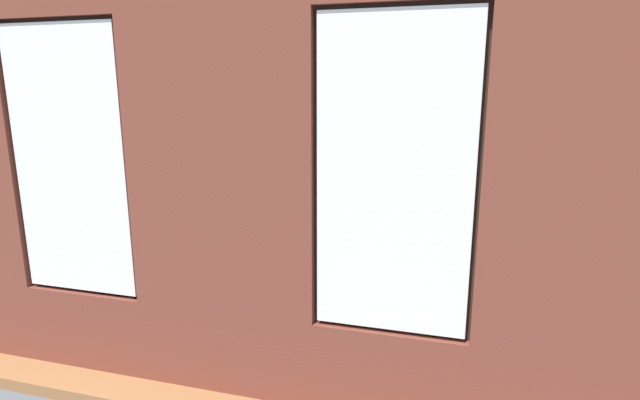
{
  "coord_description": "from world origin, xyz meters",
  "views": [
    {
      "loc": [
        -1.6,
        5.95,
        2.25
      ],
      "look_at": [
        -0.04,
        0.4,
        0.94
      ],
      "focal_mm": 28.0,
      "sensor_mm": 36.0,
      "label": 1
    }
  ],
  "objects_px": {
    "remote_silver": "(305,228)",
    "potted_plant_beside_window_right": "(36,268)",
    "papasan_chair": "(331,199)",
    "potted_plant_corner_far_left": "(587,328)",
    "couch_left": "(524,257)",
    "coffee_table": "(337,232)",
    "couch_by_window": "(241,309)",
    "potted_plant_between_couches": "(391,281)",
    "table_plant_small": "(367,218)",
    "potted_plant_mid_room_small": "(389,228)",
    "potted_plant_by_left_couch": "(483,223)",
    "potted_plant_corner_near_left": "(520,190)",
    "tv_flatscreen": "(137,186)",
    "media_console": "(140,227)",
    "candle_jar": "(327,220)",
    "remote_black": "(342,231)",
    "cup_ceramic": "(337,224)"
  },
  "relations": [
    {
      "from": "remote_silver",
      "to": "potted_plant_beside_window_right",
      "type": "height_order",
      "value": "potted_plant_beside_window_right"
    },
    {
      "from": "papasan_chair",
      "to": "potted_plant_corner_far_left",
      "type": "xyz_separation_m",
      "value": [
        -2.95,
        4.16,
        0.14
      ]
    },
    {
      "from": "couch_left",
      "to": "potted_plant_corner_far_left",
      "type": "relative_size",
      "value": 1.54
    },
    {
      "from": "papasan_chair",
      "to": "remote_silver",
      "type": "bearing_deg",
      "value": 94.1
    },
    {
      "from": "papasan_chair",
      "to": "potted_plant_beside_window_right",
      "type": "xyz_separation_m",
      "value": [
        1.88,
        4.16,
        0.09
      ]
    },
    {
      "from": "couch_left",
      "to": "coffee_table",
      "type": "bearing_deg",
      "value": -95.33
    },
    {
      "from": "couch_by_window",
      "to": "potted_plant_between_couches",
      "type": "xyz_separation_m",
      "value": [
        -1.31,
        -0.05,
        0.39
      ]
    },
    {
      "from": "potted_plant_between_couches",
      "to": "potted_plant_beside_window_right",
      "type": "xyz_separation_m",
      "value": [
        3.42,
        0.15,
        -0.19
      ]
    },
    {
      "from": "table_plant_small",
      "to": "potted_plant_mid_room_small",
      "type": "height_order",
      "value": "table_plant_small"
    },
    {
      "from": "coffee_table",
      "to": "potted_plant_by_left_couch",
      "type": "bearing_deg",
      "value": -146.33
    },
    {
      "from": "table_plant_small",
      "to": "potted_plant_corner_near_left",
      "type": "relative_size",
      "value": 0.22
    },
    {
      "from": "tv_flatscreen",
      "to": "couch_by_window",
      "type": "bearing_deg",
      "value": 139.75
    },
    {
      "from": "couch_by_window",
      "to": "potted_plant_beside_window_right",
      "type": "bearing_deg",
      "value": 2.79
    },
    {
      "from": "coffee_table",
      "to": "media_console",
      "type": "xyz_separation_m",
      "value": [
        2.86,
        0.19,
        -0.11
      ]
    },
    {
      "from": "candle_jar",
      "to": "papasan_chair",
      "type": "relative_size",
      "value": 0.12
    },
    {
      "from": "coffee_table",
      "to": "table_plant_small",
      "type": "height_order",
      "value": "table_plant_small"
    },
    {
      "from": "remote_silver",
      "to": "potted_plant_corner_far_left",
      "type": "xyz_separation_m",
      "value": [
        -2.82,
        2.32,
        0.12
      ]
    },
    {
      "from": "candle_jar",
      "to": "media_console",
      "type": "relative_size",
      "value": 0.13
    },
    {
      "from": "remote_black",
      "to": "potted_plant_corner_far_left",
      "type": "xyz_separation_m",
      "value": [
        -2.33,
        2.32,
        0.12
      ]
    },
    {
      "from": "media_console",
      "to": "potted_plant_mid_room_small",
      "type": "relative_size",
      "value": 2.03
    },
    {
      "from": "media_console",
      "to": "potted_plant_mid_room_small",
      "type": "xyz_separation_m",
      "value": [
        -3.44,
        -0.89,
        0.02
      ]
    },
    {
      "from": "couch_by_window",
      "to": "couch_left",
      "type": "height_order",
      "value": "same"
    },
    {
      "from": "table_plant_small",
      "to": "potted_plant_mid_room_small",
      "type": "distance_m",
      "value": 0.65
    },
    {
      "from": "cup_ceramic",
      "to": "potted_plant_beside_window_right",
      "type": "distance_m",
      "value": 3.44
    },
    {
      "from": "tv_flatscreen",
      "to": "coffee_table",
      "type": "bearing_deg",
      "value": -176.35
    },
    {
      "from": "coffee_table",
      "to": "remote_black",
      "type": "bearing_deg",
      "value": 127.01
    },
    {
      "from": "couch_left",
      "to": "potted_plant_beside_window_right",
      "type": "height_order",
      "value": "potted_plant_beside_window_right"
    },
    {
      "from": "coffee_table",
      "to": "potted_plant_by_left_couch",
      "type": "height_order",
      "value": "potted_plant_by_left_couch"
    },
    {
      "from": "couch_by_window",
      "to": "media_console",
      "type": "height_order",
      "value": "couch_by_window"
    },
    {
      "from": "candle_jar",
      "to": "potted_plant_between_couches",
      "type": "xyz_separation_m",
      "value": [
        -1.17,
        2.41,
        0.21
      ]
    },
    {
      "from": "remote_black",
      "to": "media_console",
      "type": "xyz_separation_m",
      "value": [
        2.96,
        0.05,
        -0.17
      ]
    },
    {
      "from": "coffee_table",
      "to": "potted_plant_between_couches",
      "type": "relative_size",
      "value": 1.21
    },
    {
      "from": "couch_by_window",
      "to": "potted_plant_mid_room_small",
      "type": "xyz_separation_m",
      "value": [
        -0.88,
        -3.05,
        -0.03
      ]
    },
    {
      "from": "coffee_table",
      "to": "candle_jar",
      "type": "distance_m",
      "value": 0.23
    },
    {
      "from": "cup_ceramic",
      "to": "media_console",
      "type": "distance_m",
      "value": 2.87
    },
    {
      "from": "media_console",
      "to": "potted_plant_corner_near_left",
      "type": "height_order",
      "value": "potted_plant_corner_near_left"
    },
    {
      "from": "potted_plant_beside_window_right",
      "to": "media_console",
      "type": "bearing_deg",
      "value": -78.83
    },
    {
      "from": "potted_plant_between_couches",
      "to": "potted_plant_beside_window_right",
      "type": "bearing_deg",
      "value": 2.55
    },
    {
      "from": "candle_jar",
      "to": "couch_left",
      "type": "bearing_deg",
      "value": 173.16
    },
    {
      "from": "coffee_table",
      "to": "potted_plant_corner_far_left",
      "type": "relative_size",
      "value": 1.03
    },
    {
      "from": "coffee_table",
      "to": "tv_flatscreen",
      "type": "xyz_separation_m",
      "value": [
        2.86,
        0.18,
        0.5
      ]
    },
    {
      "from": "cup_ceramic",
      "to": "potted_plant_between_couches",
      "type": "distance_m",
      "value": 2.52
    },
    {
      "from": "tv_flatscreen",
      "to": "couch_left",
      "type": "bearing_deg",
      "value": 180.0
    },
    {
      "from": "potted_plant_between_couches",
      "to": "couch_by_window",
      "type": "bearing_deg",
      "value": 2.18
    },
    {
      "from": "potted_plant_beside_window_right",
      "to": "potted_plant_by_left_couch",
      "type": "bearing_deg",
      "value": -139.18
    },
    {
      "from": "remote_silver",
      "to": "media_console",
      "type": "relative_size",
      "value": 0.18
    },
    {
      "from": "coffee_table",
      "to": "potted_plant_mid_room_small",
      "type": "height_order",
      "value": "potted_plant_mid_room_small"
    },
    {
      "from": "couch_left",
      "to": "cup_ceramic",
      "type": "distance_m",
      "value": 2.28
    },
    {
      "from": "papasan_chair",
      "to": "potted_plant_beside_window_right",
      "type": "relative_size",
      "value": 1.07
    },
    {
      "from": "remote_silver",
      "to": "potted_plant_mid_room_small",
      "type": "distance_m",
      "value": 1.29
    }
  ]
}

